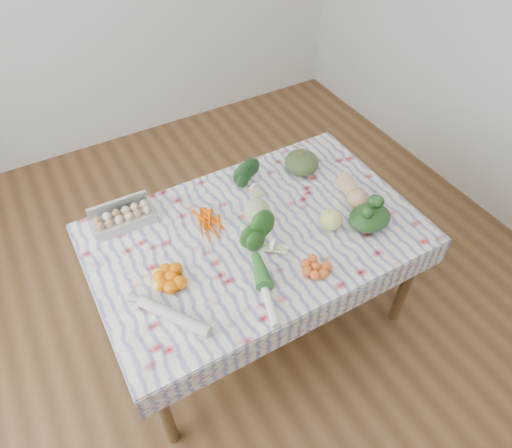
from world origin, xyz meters
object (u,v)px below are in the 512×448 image
kabocha_squash (301,162)px  egg_carton (124,220)px  cabbage (257,212)px  butternut_squash (353,190)px  dining_table (256,243)px  grapefruit (331,220)px

kabocha_squash → egg_carton: bearing=175.3°
cabbage → egg_carton: bearing=152.8°
kabocha_squash → butternut_squash: (0.12, -0.33, -0.01)m
dining_table → kabocha_squash: 0.57m
dining_table → cabbage: size_ratio=11.53×
dining_table → kabocha_squash: bearing=32.0°
dining_table → egg_carton: (-0.56, 0.37, 0.13)m
cabbage → dining_table: bearing=-124.2°
butternut_squash → grapefruit: 0.26m
kabocha_squash → cabbage: size_ratio=1.42×
egg_carton → grapefruit: size_ratio=2.78×
cabbage → butternut_squash: 0.55m
dining_table → grapefruit: 0.41m
egg_carton → cabbage: (0.61, -0.31, 0.03)m
cabbage → butternut_squash: cabbage is taller
grapefruit → kabocha_squash: bearing=75.3°
egg_carton → grapefruit: grapefruit is taller
egg_carton → butternut_squash: 1.22m
egg_carton → grapefruit: (0.91, -0.53, 0.01)m
egg_carton → kabocha_squash: kabocha_squash is taller
butternut_squash → grapefruit: grapefruit is taller
grapefruit → egg_carton: bearing=149.6°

